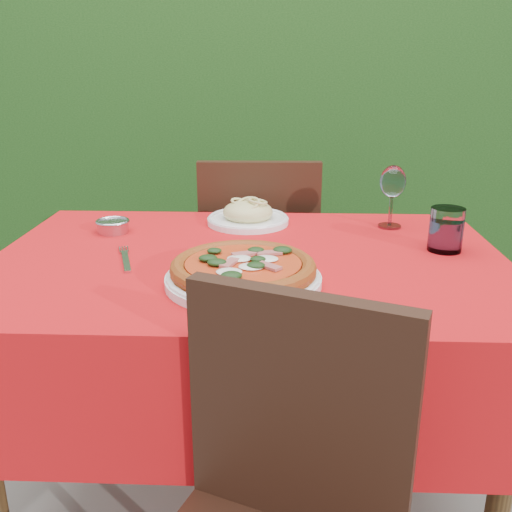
{
  "coord_description": "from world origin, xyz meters",
  "views": [
    {
      "loc": [
        0.07,
        -1.32,
        1.2
      ],
      "look_at": [
        0.02,
        -0.05,
        0.77
      ],
      "focal_mm": 40.0,
      "sensor_mm": 36.0,
      "label": 1
    }
  ],
  "objects_px": {
    "fork": "(126,261)",
    "water_glass": "(446,232)",
    "chair_far": "(259,263)",
    "wine_glass": "(393,184)",
    "pizza_plate": "(243,271)",
    "steel_ramekin": "(113,227)",
    "pasta_plate": "(248,215)"
  },
  "relations": [
    {
      "from": "fork",
      "to": "water_glass",
      "type": "bearing_deg",
      "value": -8.97
    },
    {
      "from": "chair_far",
      "to": "fork",
      "type": "relative_size",
      "value": 4.35
    },
    {
      "from": "water_glass",
      "to": "wine_glass",
      "type": "xyz_separation_m",
      "value": [
        -0.1,
        0.21,
        0.08
      ]
    },
    {
      "from": "pizza_plate",
      "to": "fork",
      "type": "xyz_separation_m",
      "value": [
        -0.29,
        0.13,
        -0.03
      ]
    },
    {
      "from": "wine_glass",
      "to": "steel_ramekin",
      "type": "height_order",
      "value": "wine_glass"
    },
    {
      "from": "chair_far",
      "to": "water_glass",
      "type": "height_order",
      "value": "chair_far"
    },
    {
      "from": "pasta_plate",
      "to": "wine_glass",
      "type": "height_order",
      "value": "wine_glass"
    },
    {
      "from": "wine_glass",
      "to": "steel_ramekin",
      "type": "relative_size",
      "value": 2.1
    },
    {
      "from": "water_glass",
      "to": "wine_glass",
      "type": "bearing_deg",
      "value": 115.52
    },
    {
      "from": "chair_far",
      "to": "fork",
      "type": "xyz_separation_m",
      "value": [
        -0.3,
        -0.67,
        0.24
      ]
    },
    {
      "from": "pizza_plate",
      "to": "fork",
      "type": "height_order",
      "value": "pizza_plate"
    },
    {
      "from": "chair_far",
      "to": "pizza_plate",
      "type": "bearing_deg",
      "value": 87.95
    },
    {
      "from": "chair_far",
      "to": "steel_ramekin",
      "type": "height_order",
      "value": "chair_far"
    },
    {
      "from": "pizza_plate",
      "to": "pasta_plate",
      "type": "distance_m",
      "value": 0.48
    },
    {
      "from": "pasta_plate",
      "to": "water_glass",
      "type": "distance_m",
      "value": 0.56
    },
    {
      "from": "fork",
      "to": "steel_ramekin",
      "type": "distance_m",
      "value": 0.27
    },
    {
      "from": "fork",
      "to": "steel_ramekin",
      "type": "bearing_deg",
      "value": 94.12
    },
    {
      "from": "water_glass",
      "to": "wine_glass",
      "type": "relative_size",
      "value": 0.62
    },
    {
      "from": "pizza_plate",
      "to": "steel_ramekin",
      "type": "height_order",
      "value": "pizza_plate"
    },
    {
      "from": "chair_far",
      "to": "pasta_plate",
      "type": "bearing_deg",
      "value": 84.23
    },
    {
      "from": "chair_far",
      "to": "pasta_plate",
      "type": "distance_m",
      "value": 0.41
    },
    {
      "from": "chair_far",
      "to": "pasta_plate",
      "type": "relative_size",
      "value": 3.75
    },
    {
      "from": "chair_far",
      "to": "wine_glass",
      "type": "relative_size",
      "value": 4.98
    },
    {
      "from": "pizza_plate",
      "to": "fork",
      "type": "distance_m",
      "value": 0.32
    },
    {
      "from": "water_glass",
      "to": "steel_ramekin",
      "type": "height_order",
      "value": "water_glass"
    },
    {
      "from": "chair_far",
      "to": "pizza_plate",
      "type": "distance_m",
      "value": 0.84
    },
    {
      "from": "pizza_plate",
      "to": "steel_ramekin",
      "type": "relative_size",
      "value": 3.93
    },
    {
      "from": "pizza_plate",
      "to": "wine_glass",
      "type": "bearing_deg",
      "value": 49.18
    },
    {
      "from": "pasta_plate",
      "to": "fork",
      "type": "bearing_deg",
      "value": -127.49
    },
    {
      "from": "pizza_plate",
      "to": "water_glass",
      "type": "distance_m",
      "value": 0.55
    },
    {
      "from": "pizza_plate",
      "to": "wine_glass",
      "type": "height_order",
      "value": "wine_glass"
    },
    {
      "from": "pasta_plate",
      "to": "fork",
      "type": "height_order",
      "value": "pasta_plate"
    }
  ]
}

